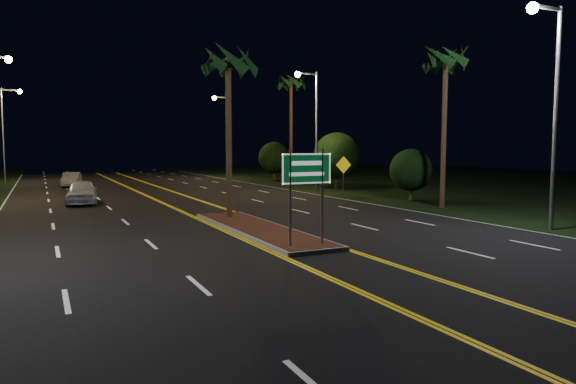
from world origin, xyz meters
TOP-DOWN VIEW (x-y plane):
  - ground at (0.00, 0.00)m, footprint 120.00×120.00m
  - grass_right at (30.00, 25.00)m, footprint 40.00×110.00m
  - median_island at (0.00, 7.00)m, footprint 2.25×10.25m
  - highway_sign at (0.00, 2.80)m, footprint 1.80×0.08m
  - streetlight_left_far at (-10.61, 44.00)m, footprint 1.91×0.44m
  - streetlight_right_near at (10.61, 2.00)m, footprint 1.91×0.44m
  - streetlight_right_mid at (10.61, 22.00)m, footprint 1.91×0.44m
  - streetlight_right_far at (10.61, 42.00)m, footprint 1.91×0.44m
  - palm_median at (0.00, 10.50)m, footprint 2.40×2.40m
  - palm_right_near at (12.50, 10.00)m, footprint 2.40×2.40m
  - palm_right_far at (12.80, 30.00)m, footprint 2.40×2.40m
  - shrub_near at (13.50, 14.00)m, footprint 2.70×2.70m
  - shrub_mid at (14.00, 24.00)m, footprint 3.78×3.78m
  - shrub_far at (13.80, 36.00)m, footprint 3.24×3.24m
  - car_near at (-5.71, 21.01)m, footprint 2.64×5.25m
  - car_far at (-5.51, 35.75)m, footprint 2.59×4.61m
  - warning_sign at (10.80, 17.79)m, footprint 1.17×0.09m

SIDE VIEW (x-z plane):
  - ground at x=0.00m, z-range 0.00..0.00m
  - grass_right at x=30.00m, z-range 0.00..0.01m
  - median_island at x=0.00m, z-range 0.00..0.17m
  - car_far at x=-5.51m, z-range 0.00..1.45m
  - car_near at x=-5.71m, z-range 0.00..1.69m
  - warning_sign at x=10.80m, z-range 0.45..3.23m
  - shrub_near at x=13.50m, z-range 0.30..3.60m
  - shrub_far at x=13.80m, z-range 0.36..4.32m
  - highway_sign at x=0.00m, z-range 0.80..4.00m
  - shrub_mid at x=14.00m, z-range 0.42..5.04m
  - streetlight_left_far at x=-10.61m, z-range 1.16..10.16m
  - streetlight_right_near at x=10.61m, z-range 1.16..10.16m
  - streetlight_right_mid at x=10.61m, z-range 1.16..10.16m
  - streetlight_right_far at x=10.61m, z-range 1.16..10.16m
  - palm_median at x=0.00m, z-range 3.13..11.43m
  - palm_right_near at x=12.50m, z-range 3.56..12.86m
  - palm_right_far at x=12.80m, z-range 3.99..14.29m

